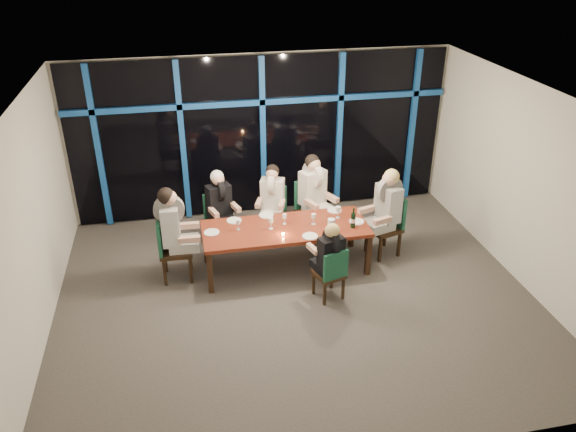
{
  "coord_description": "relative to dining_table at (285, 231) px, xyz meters",
  "views": [
    {
      "loc": [
        -1.51,
        -6.75,
        4.99
      ],
      "look_at": [
        0.0,
        0.6,
        1.05
      ],
      "focal_mm": 35.0,
      "sensor_mm": 36.0,
      "label": 1
    }
  ],
  "objects": [
    {
      "name": "room",
      "position": [
        0.0,
        -0.8,
        1.34
      ],
      "size": [
        7.04,
        7.0,
        3.02
      ],
      "color": "#514B47",
      "rests_on": "ground"
    },
    {
      "name": "window_wall",
      "position": [
        0.01,
        2.13,
        0.87
      ],
      "size": [
        6.86,
        0.43,
        2.94
      ],
      "color": "black",
      "rests_on": "ground"
    },
    {
      "name": "dining_table",
      "position": [
        0.0,
        0.0,
        0.0
      ],
      "size": [
        2.6,
        1.0,
        0.75
      ],
      "color": "maroon",
      "rests_on": "ground"
    },
    {
      "name": "chair_far_left",
      "position": [
        -0.96,
        0.98,
        -0.15
      ],
      "size": [
        0.55,
        0.55,
        0.95
      ],
      "rotation": [
        0.0,
        0.0,
        0.31
      ],
      "color": "black",
      "rests_on": "ground"
    },
    {
      "name": "chair_far_mid",
      "position": [
        -0.01,
        1.05,
        -0.15
      ],
      "size": [
        0.56,
        0.56,
        0.95
      ],
      "rotation": [
        0.0,
        0.0,
        -0.35
      ],
      "color": "black",
      "rests_on": "ground"
    },
    {
      "name": "chair_far_right",
      "position": [
        0.64,
        0.98,
        -0.1
      ],
      "size": [
        0.64,
        0.64,
        1.05
      ],
      "rotation": [
        0.0,
        0.0,
        0.41
      ],
      "color": "black",
      "rests_on": "ground"
    },
    {
      "name": "chair_end_left",
      "position": [
        -1.8,
        0.07,
        -0.09
      ],
      "size": [
        0.51,
        0.51,
        1.06
      ],
      "rotation": [
        0.0,
        0.0,
        1.53
      ],
      "color": "black",
      "rests_on": "ground"
    },
    {
      "name": "chair_end_right",
      "position": [
        1.77,
        0.13,
        -0.1
      ],
      "size": [
        0.6,
        0.6,
        1.04
      ],
      "rotation": [
        0.0,
        0.0,
        5.0
      ],
      "color": "black",
      "rests_on": "ground"
    },
    {
      "name": "chair_near_mid",
      "position": [
        0.49,
        -0.98,
        -0.2
      ],
      "size": [
        0.5,
        0.5,
        0.86
      ],
      "rotation": [
        0.0,
        0.0,
        3.43
      ],
      "color": "black",
      "rests_on": "ground"
    },
    {
      "name": "diner_far_left",
      "position": [
        -0.94,
        0.9,
        0.23
      ],
      "size": [
        0.56,
        0.65,
        0.93
      ],
      "rotation": [
        0.0,
        0.0,
        0.31
      ],
      "color": "black",
      "rests_on": "ground"
    },
    {
      "name": "diner_far_mid",
      "position": [
        -0.03,
        0.97,
        0.22
      ],
      "size": [
        0.58,
        0.65,
        0.92
      ],
      "rotation": [
        0.0,
        0.0,
        -0.35
      ],
      "color": "silver",
      "rests_on": "ground"
    },
    {
      "name": "diner_far_right",
      "position": [
        0.68,
        0.9,
        0.32
      ],
      "size": [
        0.66,
        0.72,
        1.02
      ],
      "rotation": [
        0.0,
        0.0,
        0.41
      ],
      "color": "silver",
      "rests_on": "ground"
    },
    {
      "name": "diner_end_left",
      "position": [
        -1.71,
        0.07,
        0.33
      ],
      "size": [
        0.67,
        0.54,
        1.03
      ],
      "rotation": [
        0.0,
        0.0,
        1.53
      ],
      "color": "black",
      "rests_on": "ground"
    },
    {
      "name": "diner_end_right",
      "position": [
        1.69,
        0.1,
        0.31
      ],
      "size": [
        0.71,
        0.61,
        1.02
      ],
      "rotation": [
        0.0,
        0.0,
        5.0
      ],
      "color": "black",
      "rests_on": "ground"
    },
    {
      "name": "diner_near_mid",
      "position": [
        0.47,
        -0.91,
        0.14
      ],
      "size": [
        0.5,
        0.58,
        0.84
      ],
      "rotation": [
        0.0,
        0.0,
        3.43
      ],
      "color": "black",
      "rests_on": "ground"
    },
    {
      "name": "plate_far_left",
      "position": [
        -0.77,
        0.37,
        0.08
      ],
      "size": [
        0.24,
        0.24,
        0.01
      ],
      "primitive_type": "cylinder",
      "color": "white",
      "rests_on": "dining_table"
    },
    {
      "name": "plate_far_mid",
      "position": [
        -0.23,
        0.44,
        0.08
      ],
      "size": [
        0.24,
        0.24,
        0.01
      ],
      "primitive_type": "cylinder",
      "color": "white",
      "rests_on": "dining_table"
    },
    {
      "name": "plate_far_right",
      "position": [
        0.91,
        0.39,
        0.08
      ],
      "size": [
        0.24,
        0.24,
        0.01
      ],
      "primitive_type": "cylinder",
      "color": "white",
      "rests_on": "dining_table"
    },
    {
      "name": "plate_end_left",
      "position": [
        -1.15,
        0.05,
        0.08
      ],
      "size": [
        0.24,
        0.24,
        0.01
      ],
      "primitive_type": "cylinder",
      "color": "white",
      "rests_on": "dining_table"
    },
    {
      "name": "plate_end_right",
      "position": [
        1.15,
        -0.06,
        0.08
      ],
      "size": [
        0.24,
        0.24,
        0.01
      ],
      "primitive_type": "cylinder",
      "color": "white",
      "rests_on": "dining_table"
    },
    {
      "name": "plate_near_mid",
      "position": [
        0.31,
        -0.37,
        0.08
      ],
      "size": [
        0.24,
        0.24,
        0.01
      ],
      "primitive_type": "cylinder",
      "color": "white",
      "rests_on": "dining_table"
    },
    {
      "name": "wine_bottle",
      "position": [
        1.03,
        -0.22,
        0.2
      ],
      "size": [
        0.08,
        0.08,
        0.33
      ],
      "rotation": [
        0.0,
        0.0,
        -0.09
      ],
      "color": "black",
      "rests_on": "dining_table"
    },
    {
      "name": "water_pitcher",
      "position": [
        0.67,
        -0.24,
        0.17
      ],
      "size": [
        0.12,
        0.11,
        0.2
      ],
      "rotation": [
        0.0,
        0.0,
        0.03
      ],
      "color": "white",
      "rests_on": "dining_table"
    },
    {
      "name": "tea_light",
      "position": [
        -0.09,
        -0.24,
        0.08
      ],
      "size": [
        0.05,
        0.05,
        0.03
      ],
      "primitive_type": "cylinder",
      "color": "#FFAF4C",
      "rests_on": "dining_table"
    },
    {
      "name": "wine_glass_a",
      "position": [
        -0.23,
        -0.01,
        0.21
      ],
      "size": [
        0.07,
        0.07,
        0.19
      ],
      "color": "white",
      "rests_on": "dining_table"
    },
    {
      "name": "wine_glass_b",
      "position": [
        0.01,
        0.11,
        0.19
      ],
      "size": [
        0.07,
        0.07,
        0.17
      ],
      "color": "silver",
      "rests_on": "dining_table"
    },
    {
      "name": "wine_glass_c",
      "position": [
        0.45,
        0.01,
        0.2
      ],
      "size": [
        0.07,
        0.07,
        0.18
      ],
      "color": "silver",
      "rests_on": "dining_table"
    },
    {
      "name": "wine_glass_d",
      "position": [
        -0.73,
        0.07,
        0.19
      ],
      "size": [
        0.07,
        0.07,
        0.17
      ],
      "color": "silver",
      "rests_on": "dining_table"
    },
    {
      "name": "wine_glass_e",
      "position": [
        0.9,
        0.14,
        0.21
      ],
      "size": [
        0.08,
        0.08,
        0.2
      ],
      "color": "silver",
      "rests_on": "dining_table"
    }
  ]
}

